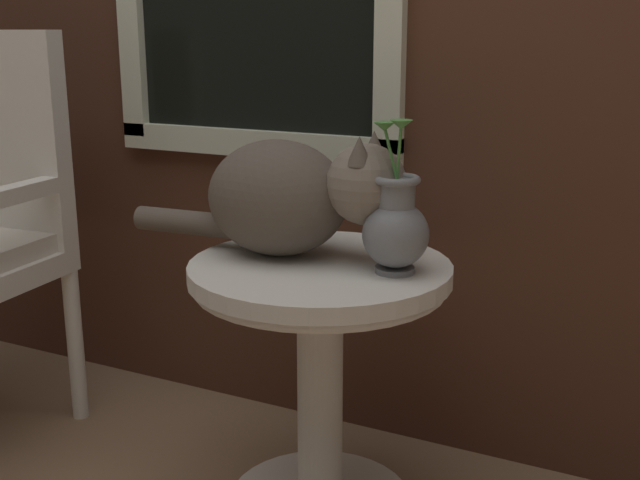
{
  "coord_description": "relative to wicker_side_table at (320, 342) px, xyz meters",
  "views": [
    {
      "loc": [
        0.9,
        -1.16,
        1.05
      ],
      "look_at": [
        0.19,
        0.26,
        0.63
      ],
      "focal_mm": 44.63,
      "sensor_mm": 36.0,
      "label": 1
    }
  ],
  "objects": [
    {
      "name": "pewter_vase_with_ivy",
      "position": [
        0.16,
        0.01,
        0.27
      ],
      "size": [
        0.13,
        0.13,
        0.31
      ],
      "color": "slate",
      "rests_on": "wicker_side_table"
    },
    {
      "name": "cat",
      "position": [
        -0.08,
        0.03,
        0.31
      ],
      "size": [
        0.63,
        0.27,
        0.27
      ],
      "color": "brown",
      "rests_on": "wicker_side_table"
    },
    {
      "name": "wicker_side_table",
      "position": [
        0.0,
        0.0,
        0.0
      ],
      "size": [
        0.55,
        0.55,
        0.58
      ],
      "color": "silver",
      "rests_on": "ground_plane"
    }
  ]
}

